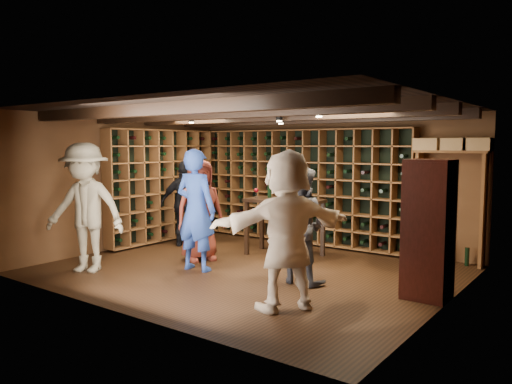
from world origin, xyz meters
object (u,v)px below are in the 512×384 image
Objects in this scene: man_grey_suit at (300,225)px; guest_khaki at (85,208)px; guest_beige at (286,230)px; tasting_table at (284,206)px; man_blue_shirt at (196,210)px; guest_red_floral at (200,210)px; display_cabinet at (428,232)px; guest_woman_black at (186,203)px.

guest_khaki is at bearing 26.60° from man_grey_suit.
guest_beige is 1.36× the size of tasting_table.
man_blue_shirt is 1.10× the size of guest_red_floral.
guest_beige is at bearing -63.34° from tasting_table.
guest_woman_black is at bearing 173.03° from display_cabinet.
display_cabinet is at bearing -26.48° from tasting_table.
guest_khaki is 1.41× the size of tasting_table.
guest_khaki is at bearing -159.46° from display_cabinet.
guest_woman_black is at bearing 69.88° from guest_khaki.
man_grey_suit is 0.83× the size of guest_khaki.
guest_beige is 2.92m from tasting_table.
guest_beige is at bearing 110.38° from guest_woman_black.
guest_khaki is (-4.69, -1.76, 0.14)m from display_cabinet.
tasting_table is at bearing -112.60° from guest_beige.
guest_beige reaches higher than guest_red_floral.
man_grey_suit is at bearing 1.47° from guest_khaki.
guest_red_floral is 1.50m from tasting_table.
man_grey_suit is at bearing -174.57° from man_blue_shirt.
man_blue_shirt is at bearing -168.44° from display_cabinet.
display_cabinet reaches higher than guest_red_floral.
man_blue_shirt is at bearing -75.05° from guest_beige.
tasting_table is (0.96, 1.14, 0.02)m from guest_red_floral.
guest_red_floral is at bearing 104.67° from guest_woman_black.
display_cabinet is at bearing 173.30° from guest_beige.
tasting_table is (-1.61, 2.43, -0.08)m from guest_beige.
man_blue_shirt reaches higher than guest_woman_black.
guest_woman_black is at bearing -47.60° from man_blue_shirt.
guest_khaki is at bearing 32.29° from man_blue_shirt.
guest_red_floral reaches higher than tasting_table.
man_grey_suit is 1.20m from guest_beige.
man_blue_shirt is at bearing 98.51° from guest_woman_black.
man_grey_suit is at bearing -168.98° from display_cabinet.
man_blue_shirt reaches higher than man_grey_suit.
display_cabinet is 0.92× the size of man_blue_shirt.
guest_red_floral is 1.04× the size of guest_woman_black.
man_blue_shirt is at bearing 14.97° from guest_khaki.
guest_red_floral is 1.22× the size of tasting_table.
guest_red_floral is 2.88m from guest_beige.
display_cabinet is 0.88× the size of guest_khaki.
tasting_table is at bearing 32.04° from guest_khaki.
man_blue_shirt reaches higher than tasting_table.
man_grey_suit is (-1.69, -0.33, -0.03)m from display_cabinet.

